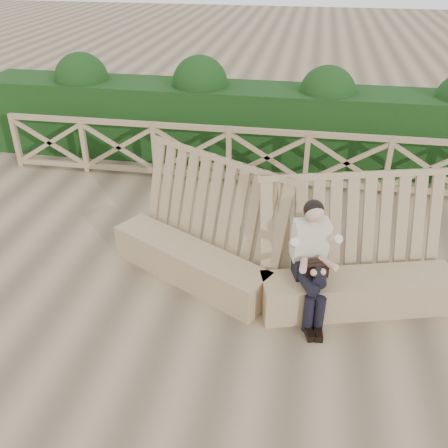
# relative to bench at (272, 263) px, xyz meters

# --- Properties ---
(ground) EXTENTS (60.00, 60.00, 0.00)m
(ground) POSITION_rel_bench_xyz_m (-0.39, -0.34, -0.41)
(ground) COLOR brown
(ground) RESTS_ON ground
(bench) EXTENTS (4.62, 1.84, 1.62)m
(bench) POSITION_rel_bench_xyz_m (0.00, 0.00, 0.00)
(bench) COLOR #8D7550
(bench) RESTS_ON ground
(woman) EXTENTS (0.54, 0.94, 1.50)m
(woman) POSITION_rel_bench_xyz_m (0.49, -0.35, 0.39)
(woman) COLOR black
(woman) RESTS_ON ground
(guardrail) EXTENTS (10.10, 0.09, 1.10)m
(guardrail) POSITION_rel_bench_xyz_m (-0.39, 3.16, 0.14)
(guardrail) COLOR olive
(guardrail) RESTS_ON ground
(hedge) EXTENTS (12.00, 1.20, 1.50)m
(hedge) POSITION_rel_bench_xyz_m (-0.39, 4.36, 0.34)
(hedge) COLOR black
(hedge) RESTS_ON ground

